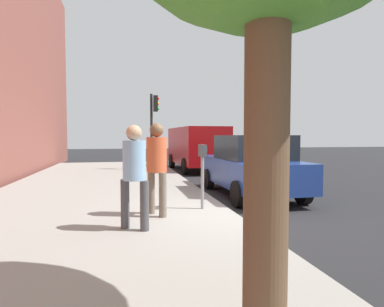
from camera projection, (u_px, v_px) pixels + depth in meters
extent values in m
plane|color=#232326|center=(231.00, 216.00, 7.09)|extent=(80.00, 80.00, 0.00)
cube|color=gray|center=(87.00, 220.00, 6.47)|extent=(28.00, 6.00, 0.15)
cylinder|color=gray|center=(202.00, 183.00, 7.14)|extent=(0.07, 0.07, 1.15)
cube|color=#383D42|center=(204.00, 151.00, 7.01)|extent=(0.16, 0.11, 0.26)
cube|color=#383D42|center=(201.00, 150.00, 7.21)|extent=(0.16, 0.11, 0.26)
cube|color=#268C33|center=(206.00, 150.00, 7.02)|extent=(0.10, 0.01, 0.10)
cube|color=#268C33|center=(204.00, 149.00, 7.22)|extent=(0.10, 0.01, 0.10)
cylinder|color=#726656|center=(151.00, 192.00, 6.72)|extent=(0.15, 0.15, 0.88)
cylinder|color=#726656|center=(163.00, 195.00, 6.41)|extent=(0.15, 0.15, 0.88)
cylinder|color=#D85933|center=(157.00, 154.00, 6.52)|extent=(0.40, 0.40, 0.70)
sphere|color=brown|center=(156.00, 130.00, 6.50)|extent=(0.27, 0.27, 0.27)
cylinder|color=#47474C|center=(125.00, 204.00, 5.64)|extent=(0.15, 0.15, 0.85)
cylinder|color=#47474C|center=(144.00, 206.00, 5.49)|extent=(0.15, 0.15, 0.85)
cylinder|color=#8CB7E0|center=(134.00, 160.00, 5.52)|extent=(0.39, 0.39, 0.67)
sphere|color=tan|center=(134.00, 133.00, 5.50)|extent=(0.26, 0.26, 0.26)
cube|color=navy|center=(250.00, 172.00, 9.55)|extent=(4.41, 1.85, 0.76)
cube|color=black|center=(253.00, 147.00, 9.31)|extent=(2.20, 1.70, 0.68)
cylinder|color=black|center=(209.00, 179.00, 10.79)|extent=(0.66, 0.22, 0.66)
cylinder|color=black|center=(258.00, 178.00, 11.14)|extent=(0.66, 0.22, 0.66)
cylinder|color=black|center=(238.00, 194.00, 7.99)|extent=(0.66, 0.22, 0.66)
cylinder|color=black|center=(303.00, 191.00, 8.35)|extent=(0.66, 0.22, 0.66)
cube|color=maroon|center=(196.00, 145.00, 16.58)|extent=(5.26, 2.16, 1.80)
cylinder|color=black|center=(172.00, 161.00, 18.04)|extent=(0.77, 0.24, 0.76)
cylinder|color=black|center=(205.00, 160.00, 18.49)|extent=(0.77, 0.24, 0.76)
cylinder|color=black|center=(185.00, 166.00, 14.76)|extent=(0.77, 0.24, 0.76)
cylinder|color=black|center=(225.00, 165.00, 15.21)|extent=(0.77, 0.24, 0.76)
cylinder|color=brown|center=(266.00, 154.00, 2.31)|extent=(0.32, 0.32, 2.93)
cylinder|color=black|center=(152.00, 132.00, 15.55)|extent=(0.12, 0.12, 3.60)
cube|color=black|center=(156.00, 104.00, 15.52)|extent=(0.24, 0.20, 0.76)
sphere|color=red|center=(158.00, 98.00, 15.53)|extent=(0.14, 0.14, 0.14)
sphere|color=orange|center=(158.00, 104.00, 15.54)|extent=(0.14, 0.14, 0.14)
sphere|color=green|center=(158.00, 109.00, 15.55)|extent=(0.14, 0.14, 0.14)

